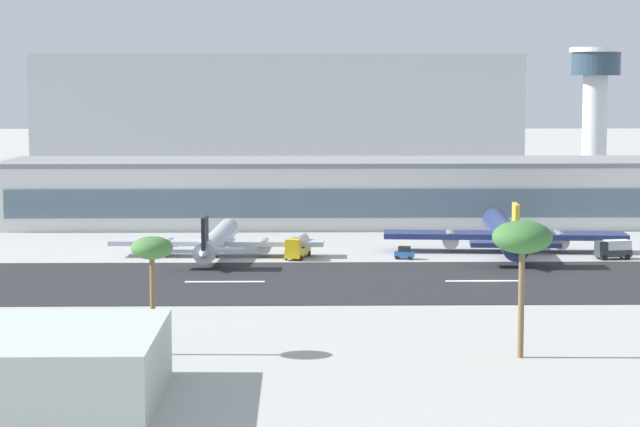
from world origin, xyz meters
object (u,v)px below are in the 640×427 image
Objects in this scene: distant_hotel_block at (279,120)px; palm_tree_0 at (522,239)px; control_tower at (595,103)px; foreground_hangar at (6,366)px; airliner_gold_tail_gate_1 at (505,234)px; airliner_black_tail_gate_0 at (216,241)px; palm_tree_2 at (152,252)px; service_box_truck_2 at (613,249)px; service_baggage_tug_1 at (404,253)px; terminal_building at (353,192)px; service_fuel_truck_0 at (298,246)px.

palm_tree_0 is (29.69, -237.91, -6.53)m from distant_hotel_block.
control_tower is 219.27m from foreground_hangar.
control_tower is 101.79m from distant_hotel_block.
distant_hotel_block is 160.31m from airliner_gold_tail_gate_1.
airliner_black_tail_gate_0 is 77.90m from palm_tree_2.
palm_tree_2 is (-69.67, -73.40, 9.57)m from service_box_truck_2.
service_baggage_tug_1 is (-18.54, -7.76, -2.30)m from airliner_gold_tail_gate_1.
foreground_hangar is (-13.16, -96.90, 0.56)m from airliner_black_tail_gate_0.
airliner_gold_tail_gate_1 is 20.23m from service_baggage_tug_1.
airliner_gold_tail_gate_1 is at bearing -61.74° from terminal_building.
service_fuel_truck_0 is at bearing -93.45° from airliner_black_tail_gate_0.
service_baggage_tug_1 is at bearing 64.13° from foreground_hangar.
control_tower is 125.09m from service_fuel_truck_0.
palm_tree_2 reaches higher than service_fuel_truck_0.
palm_tree_0 reaches higher than terminal_building.
terminal_building is at bearing -64.35° from service_box_truck_2.
control_tower is 11.10× the size of service_baggage_tug_1.
control_tower reaches higher than palm_tree_2.
foreground_hangar is at bearing -120.22° from palm_tree_2.
palm_tree_2 is at bearing 34.73° from service_box_truck_2.
distant_hotel_block reaches higher than foreground_hangar.
airliner_gold_tail_gate_1 is at bearing -38.27° from service_box_truck_2.
airliner_gold_tail_gate_1 is (50.80, 4.52, 0.61)m from airliner_black_tail_gate_0.
service_box_truck_2 is at bearing -69.89° from distant_hotel_block.
foreground_hangar is (-51.30, -17.28, -9.62)m from palm_tree_0.
palm_tree_2 is 0.46× the size of foreground_hangar.
service_box_truck_2 is at bearing -90.27° from airliner_black_tail_gate_0.
airliner_black_tail_gate_0 reaches higher than foreground_hangar.
control_tower reaches higher than service_fuel_truck_0.
airliner_black_tail_gate_0 is at bearing 99.65° from airliner_gold_tail_gate_1.
terminal_building reaches higher than airliner_gold_tail_gate_1.
terminal_building is 131.28m from palm_tree_0.
palm_tree_2 is at bearing -102.16° from terminal_building.
airliner_black_tail_gate_0 is 51.01m from airliner_gold_tail_gate_1.
distant_hotel_block is (-80.30, 62.29, -5.87)m from control_tower.
service_fuel_truck_0 is at bearing -14.30° from service_box_truck_2.
control_tower is 0.28× the size of distant_hotel_block.
distant_hotel_block is at bearing 0.04° from airliner_black_tail_gate_0.
distant_hotel_block reaches higher than service_baggage_tug_1.
palm_tree_2 is (-27.64, -128.34, 4.42)m from terminal_building.
service_fuel_truck_0 reaches higher than service_box_truck_2.
distant_hotel_block is 173.72m from service_box_truck_2.
terminal_building reaches higher than service_baggage_tug_1.
airliner_gold_tail_gate_1 reaches higher than airliner_black_tail_gate_0.
terminal_building is 2.94× the size of airliner_gold_tail_gate_1.
service_fuel_truck_0 is 18.29m from service_baggage_tug_1.
distant_hotel_block is 239.85m from palm_tree_0.
distant_hotel_block is 40.34× the size of service_baggage_tug_1.
control_tower is at bearing 73.93° from palm_tree_0.
airliner_gold_tail_gate_1 is 5.66× the size of service_fuel_truck_0.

